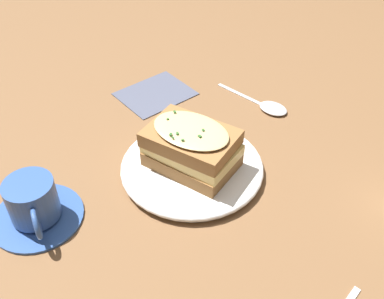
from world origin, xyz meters
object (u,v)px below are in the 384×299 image
at_px(dinner_plate, 192,167).
at_px(teacup_with_saucer, 34,205).
at_px(napkin, 155,94).
at_px(sandwich, 192,147).
at_px(spoon, 269,107).

relative_size(dinner_plate, teacup_with_saucer, 1.74).
xyz_separation_m(teacup_with_saucer, napkin, (0.37, 0.06, -0.03)).
xyz_separation_m(sandwich, napkin, (0.15, 0.20, -0.05)).
relative_size(sandwich, teacup_with_saucer, 1.07).
relative_size(sandwich, napkin, 1.03).
height_order(dinner_plate, napkin, dinner_plate).
bearing_deg(sandwich, napkin, 52.57).
xyz_separation_m(sandwich, spoon, (0.24, -0.02, -0.05)).
relative_size(spoon, napkin, 1.20).
bearing_deg(napkin, spoon, -67.83).
bearing_deg(dinner_plate, teacup_with_saucer, 148.53).
bearing_deg(sandwich, dinner_plate, -70.47).
bearing_deg(teacup_with_saucer, napkin, 132.66).
bearing_deg(spoon, sandwich, 2.03).
height_order(sandwich, teacup_with_saucer, sandwich).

